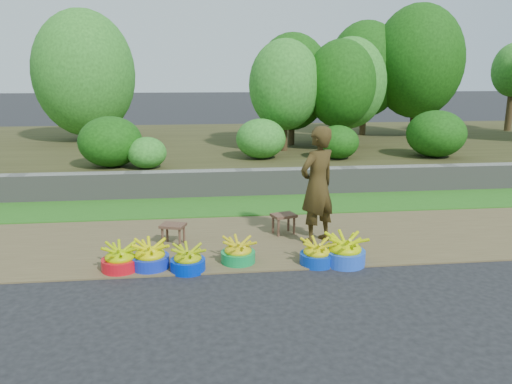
{
  "coord_description": "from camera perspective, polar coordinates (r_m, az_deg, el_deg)",
  "views": [
    {
      "loc": [
        -0.92,
        -5.93,
        2.5
      ],
      "look_at": [
        -0.07,
        1.3,
        0.75
      ],
      "focal_mm": 35.0,
      "sensor_mm": 36.0,
      "label": 1
    }
  ],
  "objects": [
    {
      "name": "stool_right",
      "position": [
        7.85,
        3.18,
        -2.99
      ],
      "size": [
        0.43,
        0.37,
        0.32
      ],
      "rotation": [
        0.0,
        0.0,
        0.31
      ],
      "color": "brown",
      "rests_on": "dirt_shoulder"
    },
    {
      "name": "retaining_wall",
      "position": [
        10.32,
        -1.44,
        1.05
      ],
      "size": [
        80.0,
        0.35,
        0.55
      ],
      "primitive_type": "cube",
      "color": "slate",
      "rests_on": "ground"
    },
    {
      "name": "basin_d",
      "position": [
        6.73,
        -2.06,
        -6.92
      ],
      "size": [
        0.46,
        0.46,
        0.34
      ],
      "color": "#0E9042",
      "rests_on": "ground"
    },
    {
      "name": "grass_verge",
      "position": [
        9.56,
        -0.96,
        -1.53
      ],
      "size": [
        80.0,
        1.5,
        0.04
      ],
      "primitive_type": "cube",
      "color": "#2A6C1B",
      "rests_on": "ground"
    },
    {
      "name": "vendor_woman",
      "position": [
        7.35,
        7.02,
        0.77
      ],
      "size": [
        0.76,
        0.69,
        1.74
      ],
      "primitive_type": "imported",
      "rotation": [
        0.0,
        0.0,
        3.7
      ],
      "color": "black",
      "rests_on": "dirt_shoulder"
    },
    {
      "name": "basin_c",
      "position": [
        6.53,
        -7.8,
        -7.71
      ],
      "size": [
        0.45,
        0.45,
        0.34
      ],
      "color": "#0028C3",
      "rests_on": "ground"
    },
    {
      "name": "stool_left",
      "position": [
        7.46,
        -9.46,
        -4.11
      ],
      "size": [
        0.42,
        0.36,
        0.31
      ],
      "rotation": [
        0.0,
        0.0,
        -0.32
      ],
      "color": "brown",
      "rests_on": "dirt_shoulder"
    },
    {
      "name": "basin_f",
      "position": [
        6.79,
        10.13,
        -6.69
      ],
      "size": [
        0.54,
        0.54,
        0.4
      ],
      "color": "blue",
      "rests_on": "ground"
    },
    {
      "name": "earth_bank",
      "position": [
        15.13,
        -3.17,
        4.94
      ],
      "size": [
        80.0,
        10.0,
        0.5
      ],
      "primitive_type": "cube",
      "color": "#3A381A",
      "rests_on": "ground"
    },
    {
      "name": "ground_plane",
      "position": [
        6.51,
        1.97,
        -9.1
      ],
      "size": [
        120.0,
        120.0,
        0.0
      ],
      "primitive_type": "plane",
      "color": "black",
      "rests_on": "ground"
    },
    {
      "name": "vegetation",
      "position": [
        14.7,
        10.06,
        13.43
      ],
      "size": [
        33.16,
        7.26,
        4.85
      ],
      "color": "#3A2D18",
      "rests_on": "earth_bank"
    },
    {
      "name": "dirt_shoulder",
      "position": [
        7.66,
        0.56,
        -5.46
      ],
      "size": [
        80.0,
        2.5,
        0.02
      ],
      "primitive_type": "cube",
      "color": "brown",
      "rests_on": "ground"
    },
    {
      "name": "basin_e",
      "position": [
        6.73,
        6.97,
        -7.04
      ],
      "size": [
        0.45,
        0.45,
        0.34
      ],
      "color": "#0936B3",
      "rests_on": "ground"
    },
    {
      "name": "basin_a",
      "position": [
        6.7,
        -15.28,
        -7.43
      ],
      "size": [
        0.48,
        0.48,
        0.36
      ],
      "color": "red",
      "rests_on": "ground"
    },
    {
      "name": "basin_b",
      "position": [
        6.68,
        -12.02,
        -7.25
      ],
      "size": [
        0.49,
        0.49,
        0.37
      ],
      "color": "#122CC0",
      "rests_on": "ground"
    }
  ]
}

